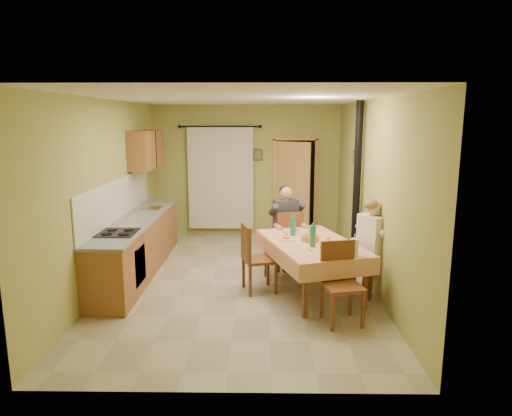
{
  "coord_description": "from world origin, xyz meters",
  "views": [
    {
      "loc": [
        0.35,
        -6.84,
        2.51
      ],
      "look_at": [
        0.25,
        0.1,
        1.15
      ],
      "focal_mm": 32.0,
      "sensor_mm": 36.0,
      "label": 1
    }
  ],
  "objects_px": {
    "dining_table": "(311,267)",
    "chair_near": "(342,300)",
    "chair_far": "(286,252)",
    "man_far": "(286,218)",
    "man_right": "(373,236)",
    "stove_flue": "(356,210)",
    "chair_left": "(258,272)",
    "chair_right": "(372,275)"
  },
  "relations": [
    {
      "from": "chair_far",
      "to": "man_far",
      "type": "bearing_deg",
      "value": 90.0
    },
    {
      "from": "man_far",
      "to": "man_right",
      "type": "distance_m",
      "value": 1.67
    },
    {
      "from": "chair_far",
      "to": "chair_left",
      "type": "bearing_deg",
      "value": -129.88
    },
    {
      "from": "dining_table",
      "to": "chair_near",
      "type": "xyz_separation_m",
      "value": [
        0.27,
        -1.04,
        -0.09
      ]
    },
    {
      "from": "dining_table",
      "to": "chair_right",
      "type": "bearing_deg",
      "value": -24.0
    },
    {
      "from": "chair_right",
      "to": "man_far",
      "type": "relative_size",
      "value": 0.68
    },
    {
      "from": "chair_far",
      "to": "man_right",
      "type": "xyz_separation_m",
      "value": [
        1.17,
        -1.18,
        0.59
      ]
    },
    {
      "from": "chair_left",
      "to": "man_right",
      "type": "xyz_separation_m",
      "value": [
        1.63,
        -0.13,
        0.59
      ]
    },
    {
      "from": "man_right",
      "to": "stove_flue",
      "type": "relative_size",
      "value": 0.5
    },
    {
      "from": "chair_far",
      "to": "dining_table",
      "type": "bearing_deg",
      "value": -90.05
    },
    {
      "from": "chair_near",
      "to": "chair_left",
      "type": "xyz_separation_m",
      "value": [
        -1.05,
        1.06,
        0.0
      ]
    },
    {
      "from": "chair_left",
      "to": "stove_flue",
      "type": "bearing_deg",
      "value": 105.77
    },
    {
      "from": "stove_flue",
      "to": "man_right",
      "type": "bearing_deg",
      "value": -88.87
    },
    {
      "from": "dining_table",
      "to": "chair_left",
      "type": "bearing_deg",
      "value": 161.26
    },
    {
      "from": "man_far",
      "to": "stove_flue",
      "type": "distance_m",
      "value": 1.16
    },
    {
      "from": "chair_far",
      "to": "stove_flue",
      "type": "relative_size",
      "value": 0.36
    },
    {
      "from": "chair_near",
      "to": "man_right",
      "type": "distance_m",
      "value": 1.24
    },
    {
      "from": "dining_table",
      "to": "man_right",
      "type": "bearing_deg",
      "value": -24.5
    },
    {
      "from": "chair_far",
      "to": "chair_left",
      "type": "relative_size",
      "value": 1.0
    },
    {
      "from": "chair_near",
      "to": "man_far",
      "type": "distance_m",
      "value": 2.28
    },
    {
      "from": "chair_right",
      "to": "man_far",
      "type": "xyz_separation_m",
      "value": [
        -1.18,
        1.19,
        0.59
      ]
    },
    {
      "from": "chair_near",
      "to": "chair_left",
      "type": "relative_size",
      "value": 1.0
    },
    {
      "from": "chair_near",
      "to": "stove_flue",
      "type": "height_order",
      "value": "stove_flue"
    },
    {
      "from": "chair_left",
      "to": "man_right",
      "type": "bearing_deg",
      "value": 68.73
    },
    {
      "from": "dining_table",
      "to": "chair_near",
      "type": "distance_m",
      "value": 1.07
    },
    {
      "from": "chair_left",
      "to": "chair_far",
      "type": "bearing_deg",
      "value": 139.39
    },
    {
      "from": "chair_right",
      "to": "chair_far",
      "type": "bearing_deg",
      "value": 16.55
    },
    {
      "from": "man_far",
      "to": "man_right",
      "type": "xyz_separation_m",
      "value": [
        1.17,
        -1.2,
        0.0
      ]
    },
    {
      "from": "chair_far",
      "to": "chair_near",
      "type": "xyz_separation_m",
      "value": [
        0.58,
        -2.11,
        0.0
      ]
    },
    {
      "from": "chair_right",
      "to": "man_right",
      "type": "bearing_deg",
      "value": 90.0
    },
    {
      "from": "dining_table",
      "to": "chair_far",
      "type": "relative_size",
      "value": 2.12
    },
    {
      "from": "chair_near",
      "to": "dining_table",
      "type": "bearing_deg",
      "value": -87.55
    },
    {
      "from": "dining_table",
      "to": "chair_left",
      "type": "distance_m",
      "value": 0.78
    },
    {
      "from": "man_far",
      "to": "dining_table",
      "type": "bearing_deg",
      "value": -90.05
    },
    {
      "from": "dining_table",
      "to": "man_right",
      "type": "height_order",
      "value": "man_right"
    },
    {
      "from": "man_right",
      "to": "dining_table",
      "type": "bearing_deg",
      "value": 54.31
    },
    {
      "from": "chair_near",
      "to": "man_right",
      "type": "xyz_separation_m",
      "value": [
        0.58,
        0.93,
        0.59
      ]
    },
    {
      "from": "dining_table",
      "to": "man_far",
      "type": "relative_size",
      "value": 1.54
    },
    {
      "from": "chair_right",
      "to": "man_right",
      "type": "xyz_separation_m",
      "value": [
        -0.01,
        -0.01,
        0.59
      ]
    },
    {
      "from": "chair_far",
      "to": "man_far",
      "type": "distance_m",
      "value": 0.59
    },
    {
      "from": "man_far",
      "to": "chair_near",
      "type": "bearing_deg",
      "value": -90.61
    },
    {
      "from": "man_far",
      "to": "man_right",
      "type": "relative_size",
      "value": 1.0
    }
  ]
}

